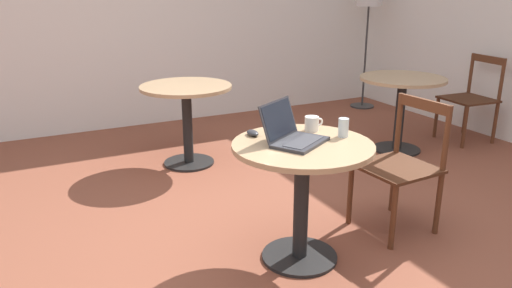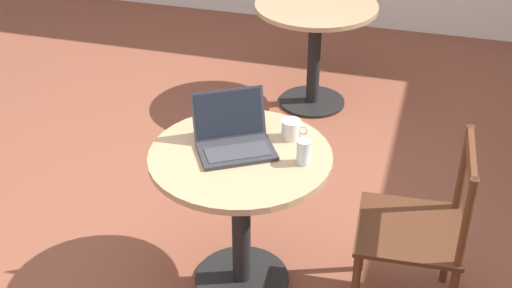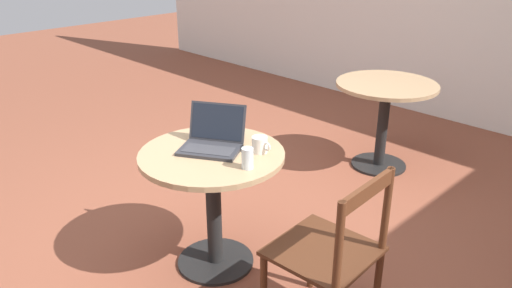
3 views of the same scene
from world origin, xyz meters
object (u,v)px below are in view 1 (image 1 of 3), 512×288
at_px(laptop, 293,135).
at_px(cafe_table_near, 302,173).
at_px(cafe_table_far, 187,105).
at_px(chair_mid_right, 471,98).
at_px(chair_near_right, 401,166).
at_px(floor_lamp, 369,7).
at_px(mouse, 253,133).
at_px(drinking_glass, 343,128).
at_px(mug, 312,124).
at_px(cafe_table_mid, 401,96).

bearing_deg(laptop, cafe_table_near, -45.59).
bearing_deg(cafe_table_far, chair_mid_right, -12.44).
xyz_separation_m(chair_near_right, laptop, (-0.83, -0.01, 0.33)).
bearing_deg(floor_lamp, mouse, -138.18).
xyz_separation_m(cafe_table_far, drinking_glass, (0.32, -1.83, 0.23)).
bearing_deg(chair_mid_right, drinking_glass, -154.22).
distance_m(laptop, mug, 0.27).
bearing_deg(cafe_table_near, chair_mid_right, 23.61).
bearing_deg(laptop, mug, 33.92).
relative_size(cafe_table_far, mouse, 7.96).
bearing_deg(mug, drinking_glass, -62.88).
relative_size(chair_mid_right, laptop, 2.04).
xyz_separation_m(cafe_table_far, chair_mid_right, (2.82, -0.62, -0.10)).
bearing_deg(chair_near_right, mug, 167.02).
relative_size(cafe_table_near, chair_near_right, 0.92).
bearing_deg(drinking_glass, floor_lamp, 49.43).
height_order(mouse, drinking_glass, drinking_glass).
relative_size(cafe_table_near, mug, 6.50).
distance_m(cafe_table_mid, cafe_table_far, 2.02).
relative_size(cafe_table_far, mug, 6.50).
bearing_deg(mug, chair_mid_right, 21.53).
bearing_deg(cafe_table_far, laptop, -89.81).
bearing_deg(cafe_table_far, drinking_glass, -80.06).
height_order(cafe_table_far, chair_mid_right, chair_mid_right).
relative_size(cafe_table_mid, drinking_glass, 7.27).
xyz_separation_m(laptop, mug, (0.22, 0.15, -0.00)).
relative_size(floor_lamp, drinking_glass, 13.76).
relative_size(cafe_table_near, mouse, 7.96).
bearing_deg(mug, cafe_table_near, -133.70).
bearing_deg(chair_mid_right, cafe_table_near, -156.39).
relative_size(chair_near_right, drinking_glass, 7.88).
bearing_deg(chair_near_right, chair_mid_right, 30.37).
bearing_deg(cafe_table_mid, mouse, -153.91).
height_order(chair_mid_right, mug, chair_mid_right).
bearing_deg(cafe_table_near, cafe_table_mid, 33.99).
xyz_separation_m(floor_lamp, mouse, (-2.89, -2.59, -0.53)).
bearing_deg(cafe_table_far, chair_near_right, -64.95).
bearing_deg(mug, mouse, 168.78).
height_order(cafe_table_near, drinking_glass, drinking_glass).
xyz_separation_m(chair_near_right, mouse, (-0.97, 0.21, 0.30)).
relative_size(floor_lamp, mug, 12.30).
xyz_separation_m(chair_near_right, chair_mid_right, (1.99, 1.17, 0.00)).
bearing_deg(chair_near_right, mouse, 167.67).
distance_m(cafe_table_near, laptop, 0.23).
height_order(floor_lamp, mouse, floor_lamp).
distance_m(cafe_table_mid, chair_mid_right, 0.89).
distance_m(chair_near_right, mug, 0.71).
bearing_deg(drinking_glass, mouse, 150.75).
bearing_deg(mouse, laptop, -57.22).
height_order(chair_near_right, floor_lamp, floor_lamp).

